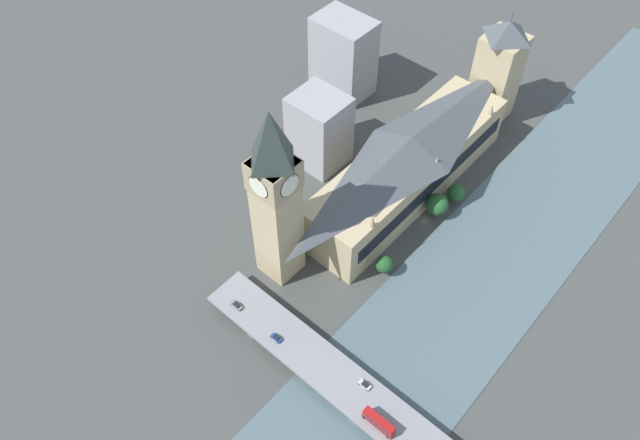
# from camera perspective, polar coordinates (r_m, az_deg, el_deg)

# --- Properties ---
(ground_plane) EXTENTS (600.00, 600.00, 0.00)m
(ground_plane) POSITION_cam_1_polar(r_m,az_deg,el_deg) (247.52, 9.52, -0.09)
(ground_plane) COLOR #424442
(river_water) EXTENTS (48.79, 360.00, 0.30)m
(river_water) POSITION_cam_1_polar(r_m,az_deg,el_deg) (240.42, 15.41, -3.79)
(river_water) COLOR #4C6066
(river_water) RESTS_ON ground_plane
(parliament_hall) EXTENTS (25.80, 100.81, 29.47)m
(parliament_hall) POSITION_cam_1_polar(r_m,az_deg,el_deg) (246.52, 8.07, 5.01)
(parliament_hall) COLOR tan
(parliament_hall) RESTS_ON ground_plane
(clock_tower) EXTENTS (13.88, 13.88, 74.66)m
(clock_tower) POSITION_cam_1_polar(r_m,az_deg,el_deg) (200.56, -4.10, 2.25)
(clock_tower) COLOR tan
(clock_tower) RESTS_ON ground_plane
(victoria_tower) EXTENTS (16.46, 16.46, 51.82)m
(victoria_tower) POSITION_cam_1_polar(r_m,az_deg,el_deg) (283.60, 15.94, 13.00)
(victoria_tower) COLOR tan
(victoria_tower) RESTS_ON ground_plane
(road_bridge) EXTENTS (129.58, 15.06, 5.51)m
(road_bridge) POSITION_cam_1_polar(r_m,az_deg,el_deg) (201.18, 4.28, -16.31)
(road_bridge) COLOR slate
(road_bridge) RESTS_ON ground_plane
(double_decker_bus_mid) EXTENTS (10.88, 2.56, 4.66)m
(double_decker_bus_mid) POSITION_cam_1_polar(r_m,az_deg,el_deg) (195.20, 5.39, -17.91)
(double_decker_bus_mid) COLOR red
(double_decker_bus_mid) RESTS_ON road_bridge
(car_southbound_lead) EXTENTS (4.60, 1.81, 1.48)m
(car_southbound_lead) POSITION_cam_1_polar(r_m,az_deg,el_deg) (216.45, -7.64, -7.74)
(car_southbound_lead) COLOR slate
(car_southbound_lead) RESTS_ON road_bridge
(car_southbound_mid) EXTENTS (3.91, 1.78, 1.42)m
(car_southbound_mid) POSITION_cam_1_polar(r_m,az_deg,el_deg) (208.85, -4.02, -10.70)
(car_southbound_mid) COLOR navy
(car_southbound_mid) RESTS_ON road_bridge
(car_southbound_extra) EXTENTS (4.07, 1.90, 1.42)m
(car_southbound_extra) POSITION_cam_1_polar(r_m,az_deg,el_deg) (201.54, 4.13, -14.79)
(car_southbound_extra) COLOR silver
(car_southbound_extra) RESTS_ON road_bridge
(city_block_west) EXTENTS (26.07, 18.62, 37.26)m
(city_block_west) POSITION_cam_1_polar(r_m,az_deg,el_deg) (290.50, 2.14, 14.73)
(city_block_west) COLOR #939399
(city_block_west) RESTS_ON ground_plane
(city_block_center) EXTENTS (21.43, 19.14, 32.49)m
(city_block_center) POSITION_cam_1_polar(r_m,az_deg,el_deg) (256.02, -0.08, 8.22)
(city_block_center) COLOR #939399
(city_block_center) RESTS_ON ground_plane
(tree_embankment_near) EXTENTS (7.07, 7.07, 8.76)m
(tree_embankment_near) POSITION_cam_1_polar(r_m,az_deg,el_deg) (252.60, 12.33, 2.45)
(tree_embankment_near) COLOR brown
(tree_embankment_near) RESTS_ON ground_plane
(tree_embankment_mid) EXTENTS (8.84, 8.84, 11.47)m
(tree_embankment_mid) POSITION_cam_1_polar(r_m,az_deg,el_deg) (244.55, 10.64, 1.41)
(tree_embankment_mid) COLOR brown
(tree_embankment_mid) RESTS_ON ground_plane
(tree_embankment_far) EXTENTS (6.66, 6.66, 9.28)m
(tree_embankment_far) POSITION_cam_1_polar(r_m,az_deg,el_deg) (225.58, 5.91, -4.03)
(tree_embankment_far) COLOR brown
(tree_embankment_far) RESTS_ON ground_plane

